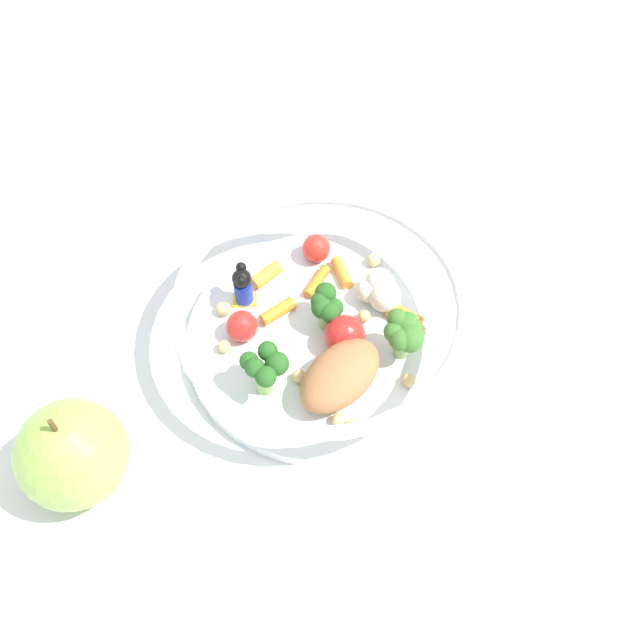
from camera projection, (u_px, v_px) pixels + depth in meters
ground_plane at (339, 331)px, 0.61m from camera, size 2.40×2.40×0.00m
food_container at (324, 325)px, 0.57m from camera, size 0.23×0.23×0.06m
loose_apple at (72, 454)px, 0.50m from camera, size 0.08×0.08×0.09m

